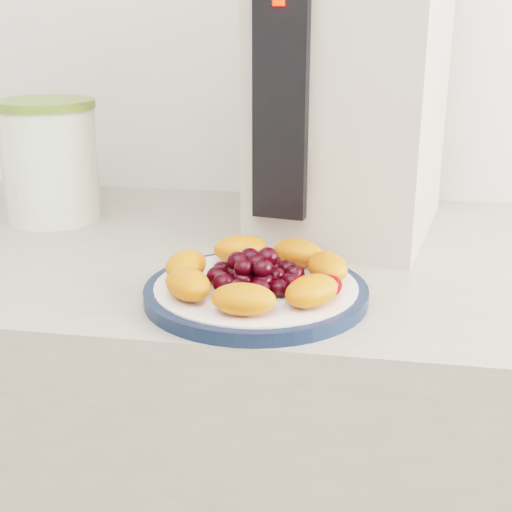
# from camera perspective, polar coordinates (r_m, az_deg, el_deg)

# --- Properties ---
(plate_rim) EXTENTS (0.24, 0.24, 0.01)m
(plate_rim) POSITION_cam_1_polar(r_m,az_deg,el_deg) (0.78, 0.00, -2.95)
(plate_rim) COLOR #13213C
(plate_rim) RESTS_ON counter
(plate_face) EXTENTS (0.22, 0.22, 0.02)m
(plate_face) POSITION_cam_1_polar(r_m,az_deg,el_deg) (0.78, 0.00, -2.89)
(plate_face) COLOR white
(plate_face) RESTS_ON counter
(canister) EXTENTS (0.17, 0.17, 0.17)m
(canister) POSITION_cam_1_polar(r_m,az_deg,el_deg) (1.11, -16.12, 7.02)
(canister) COLOR #476C19
(canister) RESTS_ON counter
(canister_lid) EXTENTS (0.18, 0.18, 0.01)m
(canister_lid) POSITION_cam_1_polar(r_m,az_deg,el_deg) (1.09, -16.55, 11.59)
(canister_lid) COLOR olive
(canister_lid) RESTS_ON canister
(appliance_body) EXTENTS (0.27, 0.34, 0.39)m
(appliance_body) POSITION_cam_1_polar(r_m,az_deg,el_deg) (1.01, 7.91, 12.76)
(appliance_body) COLOR beige
(appliance_body) RESTS_ON counter
(appliance_panel) EXTENTS (0.07, 0.03, 0.29)m
(appliance_panel) POSITION_cam_1_polar(r_m,az_deg,el_deg) (0.87, 2.03, 12.31)
(appliance_panel) COLOR black
(appliance_panel) RESTS_ON appliance_body
(appliance_led) EXTENTS (0.01, 0.01, 0.01)m
(appliance_led) POSITION_cam_1_polar(r_m,az_deg,el_deg) (0.85, 1.85, 19.59)
(appliance_led) COLOR #FF0C05
(appliance_led) RESTS_ON appliance_panel
(fruit_plate) EXTENTS (0.21, 0.21, 0.04)m
(fruit_plate) POSITION_cam_1_polar(r_m,az_deg,el_deg) (0.77, 0.26, -1.33)
(fruit_plate) COLOR #F85217
(fruit_plate) RESTS_ON plate_face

